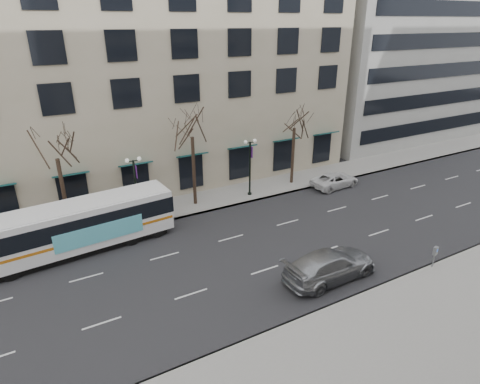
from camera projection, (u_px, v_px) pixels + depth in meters
ground at (247, 253)px, 27.11m from camera, size 160.00×160.00×0.00m
sidewalk_far at (245, 192)px, 36.54m from camera, size 80.00×4.00×0.15m
building_hotel at (121, 49)px, 38.39m from camera, size 40.00×20.00×24.00m
tree_far_left at (55, 145)px, 27.11m from camera, size 3.60×3.60×8.34m
tree_far_mid at (192, 125)px, 31.47m from camera, size 3.60×3.60×8.55m
tree_far_right at (295, 118)px, 36.10m from camera, size 3.60×3.60×8.06m
lamp_post_left at (136, 186)px, 30.33m from camera, size 1.22×0.45×5.21m
lamp_post_right at (250, 165)px, 34.77m from camera, size 1.22×0.45×5.21m
city_bus at (79, 225)px, 26.77m from camera, size 12.86×3.84×3.43m
silver_car at (330, 265)px, 24.19m from camera, size 6.25×2.71×1.79m
white_pickup at (335, 180)px, 37.66m from camera, size 4.92×2.50×1.33m
pay_station at (435, 253)px, 24.91m from camera, size 0.34×0.26×1.44m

